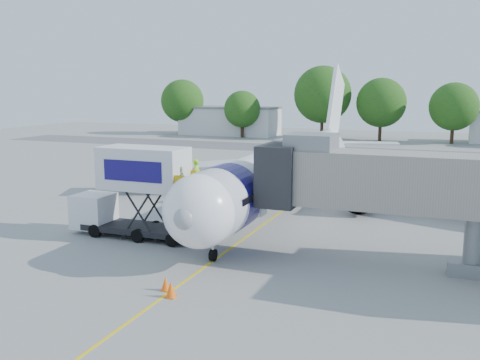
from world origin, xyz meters
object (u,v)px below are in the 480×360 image
at_px(jet_bridge, 379,181).
at_px(ground_tug, 116,291).
at_px(catering_hiloader, 135,192).
at_px(aircraft, 288,169).

xyz_separation_m(jet_bridge, ground_tug, (-9.08, -9.63, -3.53)).
bearing_deg(jet_bridge, catering_hiloader, -179.99).
bearing_deg(ground_tug, jet_bridge, 59.59).
relative_size(jet_bridge, catering_hiloader, 1.62).
height_order(catering_hiloader, ground_tug, catering_hiloader).
distance_m(aircraft, ground_tug, 20.89).
relative_size(aircraft, catering_hiloader, 4.40).
bearing_deg(ground_tug, catering_hiloader, 131.14).
relative_size(aircraft, ground_tug, 9.00).
relative_size(catering_hiloader, ground_tug, 2.05).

